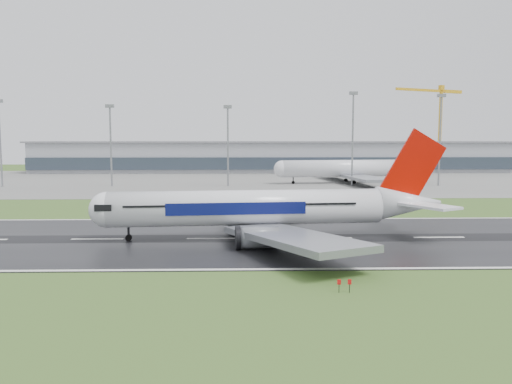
{
  "coord_description": "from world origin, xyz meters",
  "views": [
    {
      "loc": [
        -14.76,
        -90.51,
        17.65
      ],
      "look_at": [
        -12.09,
        12.0,
        7.0
      ],
      "focal_mm": 36.83,
      "sensor_mm": 36.0,
      "label": 1
    }
  ],
  "objects": [
    {
      "name": "ground",
      "position": [
        0.0,
        0.0,
        0.0
      ],
      "size": [
        520.0,
        520.0,
        0.0
      ],
      "primitive_type": "plane",
      "color": "#34541F",
      "rests_on": "ground"
    },
    {
      "name": "runway",
      "position": [
        0.0,
        0.0,
        0.05
      ],
      "size": [
        400.0,
        45.0,
        0.1
      ],
      "primitive_type": "cube",
      "color": "black",
      "rests_on": "ground"
    },
    {
      "name": "apron",
      "position": [
        0.0,
        125.0,
        0.04
      ],
      "size": [
        400.0,
        130.0,
        0.08
      ],
      "primitive_type": "cube",
      "color": "slate",
      "rests_on": "ground"
    },
    {
      "name": "terminal",
      "position": [
        0.0,
        185.0,
        7.5
      ],
      "size": [
        240.0,
        36.0,
        15.0
      ],
      "primitive_type": "cube",
      "color": "gray",
      "rests_on": "ground"
    },
    {
      "name": "main_airliner",
      "position": [
        -9.67,
        0.43,
        9.26
      ],
      "size": [
        67.15,
        64.48,
        18.33
      ],
      "primitive_type": null,
      "rotation": [
        0.0,
        0.0,
        0.09
      ],
      "color": "white",
      "rests_on": "runway"
    },
    {
      "name": "parked_airliner",
      "position": [
        26.6,
        111.84,
        9.26
      ],
      "size": [
        70.23,
        66.55,
        18.37
      ],
      "primitive_type": null,
      "rotation": [
        0.0,
        0.0,
        0.14
      ],
      "color": "silver",
      "rests_on": "apron"
    },
    {
      "name": "tower_crane",
      "position": [
        95.16,
        200.0,
        23.07
      ],
      "size": [
        43.73,
        21.84,
        46.15
      ],
      "primitive_type": null,
      "rotation": [
        0.0,
        0.0,
        0.43
      ],
      "color": "gold",
      "rests_on": "ground"
    },
    {
      "name": "floodmast_0",
      "position": [
        -101.32,
        100.0,
        14.99
      ],
      "size": [
        0.64,
        0.64,
        29.98
      ],
      "primitive_type": "cylinder",
      "color": "gray",
      "rests_on": "ground"
    },
    {
      "name": "floodmast_1",
      "position": [
        -62.06,
        100.0,
        14.13
      ],
      "size": [
        0.64,
        0.64,
        28.25
      ],
      "primitive_type": "cylinder",
      "color": "gray",
      "rests_on": "ground"
    },
    {
      "name": "floodmast_2",
      "position": [
        -19.98,
        100.0,
        14.03
      ],
      "size": [
        0.64,
        0.64,
        28.07
      ],
      "primitive_type": "cylinder",
      "color": "gray",
      "rests_on": "ground"
    },
    {
      "name": "floodmast_3",
      "position": [
        25.36,
        100.0,
        16.49
      ],
      "size": [
        0.64,
        0.64,
        32.98
      ],
      "primitive_type": "cylinder",
      "color": "gray",
      "rests_on": "ground"
    },
    {
      "name": "floodmast_4",
      "position": [
        57.44,
        100.0,
        16.1
      ],
      "size": [
        0.64,
        0.64,
        32.2
      ],
      "primitive_type": "cylinder",
      "color": "gray",
      "rests_on": "ground"
    }
  ]
}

